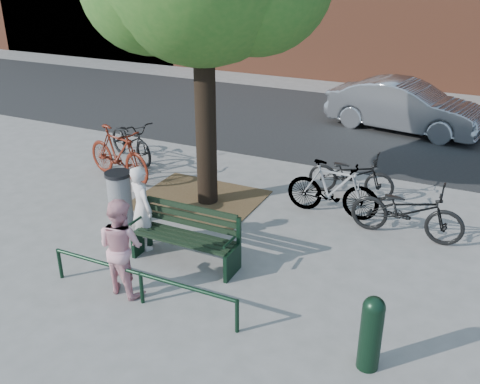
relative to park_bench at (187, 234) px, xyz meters
The scene contains 15 objects.
ground 0.49m from the park_bench, 90.00° to the right, with size 90.00×90.00×0.00m, color gray.
dirt_pit 2.39m from the park_bench, 115.24° to the left, with size 2.40×2.00×0.02m, color brown.
road 8.43m from the park_bench, 90.00° to the left, with size 40.00×7.00×0.01m, color black.
park_bench is the anchor object (origin of this frame).
guard_railing 1.28m from the park_bench, 90.00° to the right, with size 3.06×0.06×0.51m.
person_left 0.94m from the park_bench, behind, with size 0.53×0.35×1.46m, color beige.
person_right 1.23m from the park_bench, 110.10° to the right, with size 0.72×0.56×1.48m, color pink.
bollard 3.41m from the park_bench, 20.29° to the right, with size 0.27×0.27×1.00m.
litter_bin 1.96m from the park_bench, 159.55° to the left, with size 0.48×0.48×0.97m.
bicycle_a 4.98m from the park_bench, 136.35° to the left, with size 0.66×1.90×1.00m, color black.
bicycle_b 3.91m from the park_bench, 143.21° to the left, with size 0.55×1.96×1.18m, color #52170B.
bicycle_c 4.02m from the park_bench, 65.11° to the left, with size 0.61×1.76×0.92m, color black.
bicycle_d 3.08m from the park_bench, 58.58° to the left, with size 0.50×1.77×1.07m, color gray.
bicycle_e 3.82m from the park_bench, 37.69° to the left, with size 0.67×1.93×1.01m, color black.
parked_car 8.84m from the park_bench, 77.78° to the left, with size 1.48×4.23×1.39m, color gray.
Camera 1 is at (3.99, -6.31, 4.56)m, focal length 40.00 mm.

